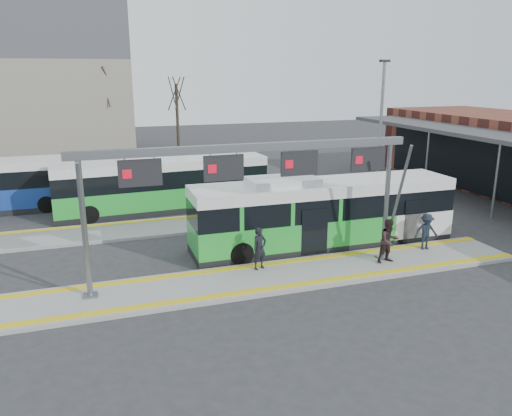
{
  "coord_description": "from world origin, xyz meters",
  "views": [
    {
      "loc": [
        -6.07,
        -17.1,
        7.87
      ],
      "look_at": [
        0.64,
        3.0,
        2.1
      ],
      "focal_mm": 35.0,
      "sensor_mm": 36.0,
      "label": 1
    }
  ],
  "objects_px": {
    "passenger_a": "(260,248)",
    "passenger_c": "(426,232)",
    "hero_bus": "(323,214)",
    "gantry": "(254,172)",
    "passenger_b": "(389,241)"
  },
  "relations": [
    {
      "from": "gantry",
      "to": "hero_bus",
      "type": "distance_m",
      "value": 5.71
    },
    {
      "from": "gantry",
      "to": "passenger_c",
      "type": "bearing_deg",
      "value": 2.82
    },
    {
      "from": "gantry",
      "to": "passenger_b",
      "type": "bearing_deg",
      "value": -4.51
    },
    {
      "from": "gantry",
      "to": "passenger_a",
      "type": "height_order",
      "value": "gantry"
    },
    {
      "from": "passenger_b",
      "to": "passenger_c",
      "type": "relative_size",
      "value": 1.14
    },
    {
      "from": "passenger_a",
      "to": "passenger_b",
      "type": "height_order",
      "value": "passenger_b"
    },
    {
      "from": "passenger_c",
      "to": "passenger_b",
      "type": "bearing_deg",
      "value": -146.46
    },
    {
      "from": "hero_bus",
      "to": "passenger_c",
      "type": "height_order",
      "value": "hero_bus"
    },
    {
      "from": "hero_bus",
      "to": "passenger_a",
      "type": "relative_size",
      "value": 7.08
    },
    {
      "from": "hero_bus",
      "to": "passenger_a",
      "type": "height_order",
      "value": "hero_bus"
    },
    {
      "from": "passenger_a",
      "to": "passenger_c",
      "type": "relative_size",
      "value": 1.06
    },
    {
      "from": "gantry",
      "to": "passenger_a",
      "type": "xyz_separation_m",
      "value": [
        0.42,
        0.57,
        -3.28
      ]
    },
    {
      "from": "passenger_b",
      "to": "hero_bus",
      "type": "bearing_deg",
      "value": 111.64
    },
    {
      "from": "passenger_a",
      "to": "gantry",
      "type": "bearing_deg",
      "value": -144.34
    },
    {
      "from": "gantry",
      "to": "passenger_a",
      "type": "bearing_deg",
      "value": 54.06
    }
  ]
}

